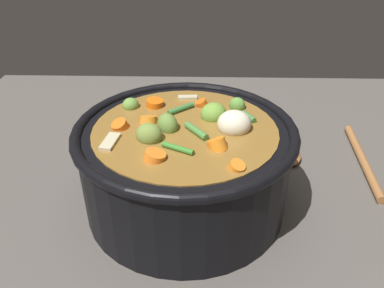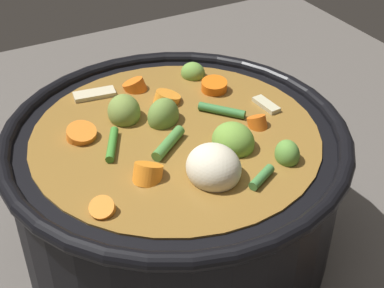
% 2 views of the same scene
% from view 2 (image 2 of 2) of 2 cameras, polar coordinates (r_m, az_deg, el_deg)
% --- Properties ---
extents(ground_plane, '(1.10, 1.10, 0.00)m').
position_cam_2_polar(ground_plane, '(0.61, -1.48, -9.79)').
color(ground_plane, '#514C47').
extents(cooking_pot, '(0.33, 0.33, 0.17)m').
position_cam_2_polar(cooking_pot, '(0.56, -1.58, -4.29)').
color(cooking_pot, black).
rests_on(cooking_pot, ground_plane).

